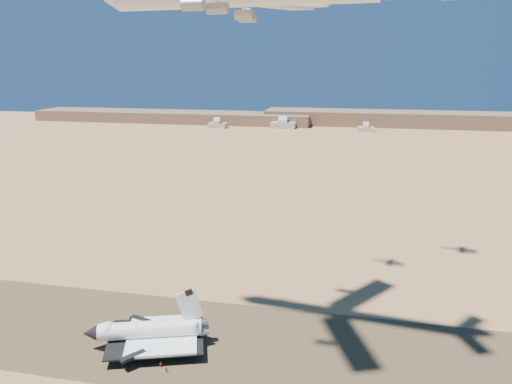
% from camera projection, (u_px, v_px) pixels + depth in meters
% --- Properties ---
extents(ground, '(1200.00, 1200.00, 0.00)m').
position_uv_depth(ground, '(222.00, 344.00, 147.18)').
color(ground, '#A57949').
rests_on(ground, ground).
extents(runway, '(600.00, 50.00, 0.06)m').
position_uv_depth(runway, '(222.00, 344.00, 147.17)').
color(runway, brown).
rests_on(runway, ground).
extents(ridgeline, '(960.00, 90.00, 18.00)m').
position_uv_depth(ridgeline, '(386.00, 121.00, 630.23)').
color(ridgeline, brown).
rests_on(ridgeline, ground).
extents(hangars, '(200.50, 29.50, 30.00)m').
position_uv_depth(hangars, '(279.00, 125.00, 611.19)').
color(hangars, '#AAA597').
rests_on(hangars, ground).
extents(shuttle, '(36.42, 29.37, 17.73)m').
position_uv_depth(shuttle, '(149.00, 332.00, 144.80)').
color(shuttle, white).
rests_on(shuttle, runway).
extents(crew_a, '(0.42, 0.62, 1.67)m').
position_uv_depth(crew_a, '(167.00, 355.00, 139.95)').
color(crew_a, red).
rests_on(crew_a, runway).
extents(crew_b, '(0.65, 0.86, 1.58)m').
position_uv_depth(crew_b, '(161.00, 364.00, 135.97)').
color(crew_b, red).
rests_on(crew_b, runway).
extents(crew_c, '(1.08, 0.82, 1.65)m').
position_uv_depth(crew_c, '(166.00, 369.00, 133.73)').
color(crew_c, red).
rests_on(crew_c, runway).
extents(chase_jet_d, '(14.02, 8.14, 3.57)m').
position_uv_depth(chase_jet_d, '(311.00, 6.00, 166.61)').
color(chase_jet_d, white).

